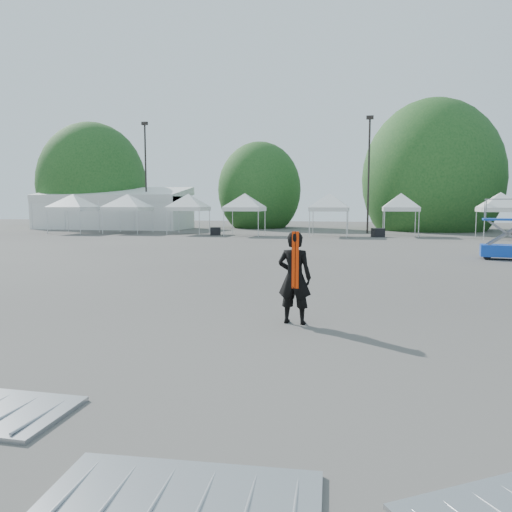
# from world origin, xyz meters

# --- Properties ---
(ground) EXTENTS (120.00, 120.00, 0.00)m
(ground) POSITION_xyz_m (0.00, 0.00, 0.00)
(ground) COLOR #474442
(ground) RESTS_ON ground
(marquee) EXTENTS (15.00, 6.25, 4.23)m
(marquee) POSITION_xyz_m (-22.00, 35.00, 1.97)
(marquee) COLOR silver
(marquee) RESTS_ON ground
(light_pole_west) EXTENTS (0.60, 0.25, 10.30)m
(light_pole_west) POSITION_xyz_m (-18.00, 34.00, 5.77)
(light_pole_west) COLOR black
(light_pole_west) RESTS_ON ground
(light_pole_east) EXTENTS (0.60, 0.25, 9.80)m
(light_pole_east) POSITION_xyz_m (3.00, 32.00, 5.52)
(light_pole_east) COLOR black
(light_pole_east) RESTS_ON ground
(tree_far_w) EXTENTS (4.80, 4.80, 7.30)m
(tree_far_w) POSITION_xyz_m (-26.00, 38.00, 4.54)
(tree_far_w) COLOR #382314
(tree_far_w) RESTS_ON ground
(tree_mid_w) EXTENTS (4.16, 4.16, 6.33)m
(tree_mid_w) POSITION_xyz_m (-8.00, 40.00, 3.93)
(tree_mid_w) COLOR #382314
(tree_mid_w) RESTS_ON ground
(tree_mid_e) EXTENTS (5.12, 5.12, 7.79)m
(tree_mid_e) POSITION_xyz_m (9.00, 39.00, 4.84)
(tree_mid_e) COLOR #382314
(tree_mid_e) RESTS_ON ground
(tent_a) EXTENTS (4.56, 4.56, 3.88)m
(tent_a) POSITION_xyz_m (-21.61, 27.12, 3.06)
(tent_a) COLOR silver
(tent_a) RESTS_ON ground
(tent_b) EXTENTS (4.70, 4.70, 3.88)m
(tent_b) POSITION_xyz_m (-17.09, 28.18, 3.06)
(tent_b) COLOR silver
(tent_b) RESTS_ON ground
(tent_c) EXTENTS (4.19, 4.19, 3.88)m
(tent_c) POSITION_xyz_m (-11.54, 27.89, 3.06)
(tent_c) COLOR silver
(tent_c) RESTS_ON ground
(tent_d) EXTENTS (4.13, 4.13, 3.88)m
(tent_d) POSITION_xyz_m (-6.56, 27.10, 3.06)
(tent_d) COLOR silver
(tent_d) RESTS_ON ground
(tent_e) EXTENTS (4.20, 4.20, 3.88)m
(tent_e) POSITION_xyz_m (0.04, 27.53, 3.06)
(tent_e) COLOR silver
(tent_e) RESTS_ON ground
(tent_f) EXTENTS (3.81, 3.81, 3.88)m
(tent_f) POSITION_xyz_m (5.44, 28.80, 3.06)
(tent_f) COLOR silver
(tent_f) RESTS_ON ground
(tent_g) EXTENTS (3.95, 3.95, 3.88)m
(tent_g) POSITION_xyz_m (12.22, 27.37, 3.06)
(tent_g) COLOR silver
(tent_g) RESTS_ON ground
(man) EXTENTS (0.76, 0.55, 1.95)m
(man) POSITION_xyz_m (1.12, -1.21, 0.98)
(man) COLOR black
(man) RESTS_ON ground
(scissor_lift) EXTENTS (2.25, 1.37, 2.73)m
(scissor_lift) POSITION_xyz_m (8.89, 12.77, 1.38)
(scissor_lift) COLOR #0C4FA1
(scissor_lift) RESTS_ON ground
(barrier_mid) EXTENTS (2.40, 1.30, 0.07)m
(barrier_mid) POSITION_xyz_m (1.03, -7.70, 0.04)
(barrier_mid) COLOR #9FA2A7
(barrier_mid) RESTS_ON ground
(crate_west) EXTENTS (0.96, 0.85, 0.63)m
(crate_west) POSITION_xyz_m (-8.91, 26.81, 0.32)
(crate_west) COLOR black
(crate_west) RESTS_ON ground
(crate_mid) EXTENTS (1.05, 0.96, 0.67)m
(crate_mid) POSITION_xyz_m (3.73, 27.28, 0.33)
(crate_mid) COLOR black
(crate_mid) RESTS_ON ground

